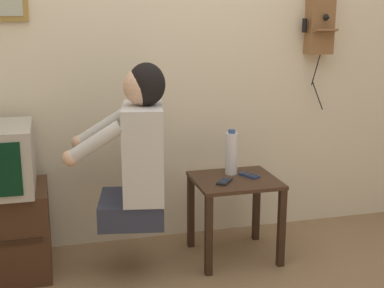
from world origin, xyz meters
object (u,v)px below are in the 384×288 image
at_px(cell_phone_held, 224,182).
at_px(person, 138,150).
at_px(wall_phone_antique, 320,21).
at_px(cell_phone_spare, 249,175).
at_px(water_bottle, 231,153).

bearing_deg(cell_phone_held, person, -142.71).
xyz_separation_m(wall_phone_antique, cell_phone_spare, (-0.60, -0.34, -0.91)).
distance_m(wall_phone_antique, cell_phone_held, 1.27).
height_order(wall_phone_antique, cell_phone_held, wall_phone_antique).
distance_m(person, water_bottle, 0.63).
bearing_deg(cell_phone_held, water_bottle, 96.72).
xyz_separation_m(person, wall_phone_antique, (1.29, 0.41, 0.69)).
relative_size(person, cell_phone_held, 6.68).
bearing_deg(cell_phone_held, wall_phone_antique, 65.87).
xyz_separation_m(person, water_bottle, (0.60, 0.15, -0.10)).
distance_m(wall_phone_antique, cell_phone_spare, 1.14).
height_order(person, water_bottle, person).
xyz_separation_m(cell_phone_spare, water_bottle, (-0.09, 0.08, 0.13)).
relative_size(person, water_bottle, 3.21).
distance_m(cell_phone_held, cell_phone_spare, 0.20).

